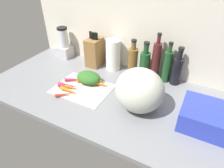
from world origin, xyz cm
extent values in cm
cube|color=slate|center=(0.00, 0.00, -1.50)|extent=(170.00, 80.00, 3.00)
cube|color=beige|center=(0.00, 38.50, 30.00)|extent=(170.00, 3.00, 60.00)
cube|color=beige|center=(-16.84, -5.24, 0.40)|extent=(37.76, 28.89, 0.80)
cone|color=#B2264C|center=(-25.59, -9.48, 2.57)|extent=(14.25, 7.38, 3.53)
cone|color=orange|center=(-5.99, 3.10, 2.29)|extent=(12.51, 3.11, 2.97)
cone|color=red|center=(-22.00, -17.53, 1.84)|extent=(11.15, 9.50, 2.08)
cone|color=#B2264C|center=(-17.90, 2.67, 2.41)|extent=(14.19, 15.69, 3.21)
cone|color=orange|center=(-24.57, -9.99, 2.44)|extent=(14.03, 3.88, 3.27)
cone|color=red|center=(-12.72, 3.03, 1.81)|extent=(15.32, 10.98, 2.01)
cone|color=orange|center=(-21.25, -13.45, 2.29)|extent=(14.05, 3.39, 2.99)
cone|color=#B2264C|center=(-26.05, -0.33, 2.02)|extent=(14.86, 10.40, 2.44)
cone|color=orange|center=(-18.46, 1.33, 2.33)|extent=(12.79, 6.79, 3.07)
cone|color=#B2264C|center=(-20.18, 6.59, 2.59)|extent=(14.55, 4.09, 3.57)
ellipsoid|color=#2D6023|center=(-16.98, 3.05, 4.58)|extent=(17.89, 13.76, 7.57)
ellipsoid|color=#B2B7A8|center=(24.03, -5.72, 12.95)|extent=(28.36, 27.26, 25.91)
cube|color=brown|center=(-27.27, 28.32, 11.31)|extent=(10.66, 14.06, 22.62)
cylinder|color=black|center=(-30.26, 28.44, 25.37)|extent=(1.70, 1.70, 5.50)
cylinder|color=black|center=(-28.76, 28.02, 25.37)|extent=(1.66, 1.66, 5.50)
cylinder|color=black|center=(-27.27, 27.34, 25.37)|extent=(1.95, 1.95, 5.50)
cylinder|color=black|center=(-25.78, 27.78, 25.37)|extent=(1.92, 1.92, 5.50)
cylinder|color=black|center=(-24.29, 27.76, 25.37)|extent=(2.09, 2.09, 5.50)
cube|color=#B2B2B7|center=(-58.80, 29.26, 4.78)|extent=(11.16, 11.16, 9.57)
cylinder|color=silver|center=(-58.80, 29.26, 17.26)|extent=(8.37, 8.37, 15.38)
cylinder|color=black|center=(-58.80, 29.26, 25.85)|extent=(8.53, 8.53, 1.80)
cylinder|color=white|center=(-10.94, 29.50, 12.16)|extent=(11.19, 11.19, 24.32)
cylinder|color=brown|center=(6.38, 27.24, 10.73)|extent=(7.04, 7.04, 21.47)
cylinder|color=brown|center=(6.38, 27.24, 24.22)|extent=(3.32, 3.32, 5.49)
cylinder|color=black|center=(6.38, 27.24, 27.76)|extent=(3.81, 3.81, 1.60)
cylinder|color=#19421E|center=(15.05, 28.92, 9.75)|extent=(7.31, 7.31, 19.51)
cylinder|color=#19421E|center=(15.05, 28.92, 22.84)|extent=(3.61, 3.61, 6.66)
cylinder|color=black|center=(15.05, 28.92, 26.97)|extent=(4.15, 4.15, 1.60)
cylinder|color=#471919|center=(22.34, 30.99, 13.60)|extent=(6.04, 6.04, 27.20)
cylinder|color=#471919|center=(22.34, 30.99, 30.09)|extent=(2.51, 2.51, 5.76)
cylinder|color=black|center=(22.34, 30.99, 33.77)|extent=(2.89, 2.89, 1.60)
cylinder|color=#19421E|center=(30.61, 31.21, 11.34)|extent=(5.86, 5.86, 22.69)
cylinder|color=#19421E|center=(30.61, 31.21, 25.41)|extent=(2.65, 2.65, 5.45)
cylinder|color=black|center=(30.61, 31.21, 28.94)|extent=(3.05, 3.05, 1.60)
cylinder|color=black|center=(37.68, 31.22, 9.58)|extent=(6.97, 6.97, 19.15)
cylinder|color=black|center=(37.68, 31.22, 22.56)|extent=(3.35, 3.35, 6.82)
cylinder|color=black|center=(37.68, 31.22, 26.78)|extent=(3.86, 3.86, 1.60)
cube|color=#2838AD|center=(61.65, -2.58, 5.80)|extent=(27.32, 23.79, 11.59)
camera|label=1|loc=(50.96, -91.41, 77.87)|focal=30.87mm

